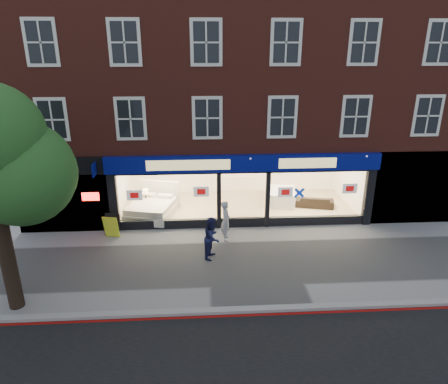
{
  "coord_description": "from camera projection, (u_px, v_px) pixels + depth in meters",
  "views": [
    {
      "loc": [
        -1.8,
        -12.83,
        7.49
      ],
      "look_at": [
        -0.87,
        2.5,
        1.84
      ],
      "focal_mm": 32.0,
      "sensor_mm": 36.0,
      "label": 1
    }
  ],
  "objects": [
    {
      "name": "pedestrian_grey",
      "position": [
        226.0,
        221.0,
        16.12
      ],
      "size": [
        0.44,
        0.64,
        1.68
      ],
      "primitive_type": "imported",
      "rotation": [
        0.0,
        0.0,
        1.63
      ],
      "color": "#AFB1B8",
      "rests_on": "ground"
    },
    {
      "name": "pedestrian_blue",
      "position": [
        212.0,
        238.0,
        14.76
      ],
      "size": [
        0.83,
        0.94,
        1.62
      ],
      "primitive_type": "imported",
      "rotation": [
        0.0,
        0.0,
        1.24
      ],
      "color": "#171A42",
      "rests_on": "ground"
    },
    {
      "name": "ground",
      "position": [
        252.0,
        262.0,
        14.71
      ],
      "size": [
        120.0,
        120.0,
        0.0
      ],
      "primitive_type": "plane",
      "color": "gray",
      "rests_on": "ground"
    },
    {
      "name": "sofa",
      "position": [
        315.0,
        201.0,
        19.41
      ],
      "size": [
        1.92,
        1.12,
        0.53
      ],
      "primitive_type": "imported",
      "rotation": [
        0.0,
        0.0,
        2.9
      ],
      "color": "black",
      "rests_on": "showroom_floor"
    },
    {
      "name": "mattress_stack",
      "position": [
        281.0,
        196.0,
        19.86
      ],
      "size": [
        1.65,
        1.94,
        0.68
      ],
      "rotation": [
        0.0,
        0.0,
        -0.19
      ],
      "color": "silver",
      "rests_on": "showroom_floor"
    },
    {
      "name": "kerb_stone",
      "position": [
        264.0,
        309.0,
        11.97
      ],
      "size": [
        60.0,
        0.25,
        0.12
      ],
      "primitive_type": "cube",
      "color": "gray",
      "rests_on": "ground"
    },
    {
      "name": "showroom_floor",
      "position": [
        238.0,
        207.0,
        19.61
      ],
      "size": [
        11.0,
        4.5,
        0.1
      ],
      "primitive_type": "cube",
      "color": "tan",
      "rests_on": "ground"
    },
    {
      "name": "kerb_line",
      "position": [
        265.0,
        315.0,
        11.8
      ],
      "size": [
        60.0,
        0.1,
        0.01
      ],
      "primitive_type": "cube",
      "color": "#8C0A07",
      "rests_on": "ground"
    },
    {
      "name": "display_bed",
      "position": [
        152.0,
        208.0,
        18.37
      ],
      "size": [
        2.47,
        2.76,
        1.34
      ],
      "rotation": [
        0.0,
        0.0,
        -0.25
      ],
      "color": "beige",
      "rests_on": "showroom_floor"
    },
    {
      "name": "a_board",
      "position": [
        112.0,
        226.0,
        16.48
      ],
      "size": [
        0.71,
        0.53,
        0.97
      ],
      "primitive_type": "cube",
      "rotation": [
        0.0,
        0.0,
        -0.21
      ],
      "color": "yellow",
      "rests_on": "ground"
    },
    {
      "name": "building",
      "position": [
        236.0,
        64.0,
        18.9
      ],
      "size": [
        19.0,
        8.26,
        10.3
      ],
      "color": "maroon",
      "rests_on": "ground"
    },
    {
      "name": "bedside_table",
      "position": [
        146.0,
        206.0,
        18.82
      ],
      "size": [
        0.51,
        0.51,
        0.55
      ],
      "primitive_type": "cube",
      "rotation": [
        0.0,
        0.0,
        -0.14
      ],
      "color": "brown",
      "rests_on": "showroom_floor"
    }
  ]
}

